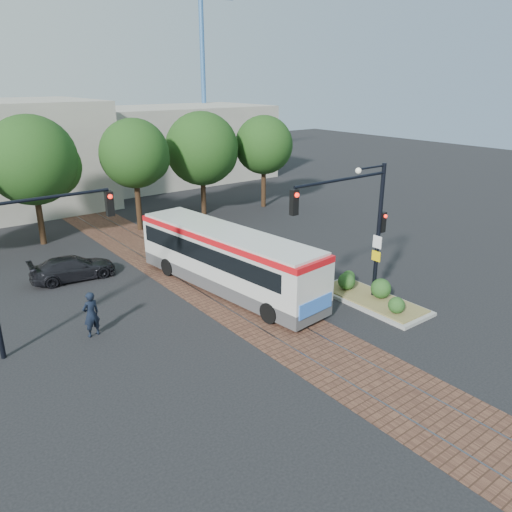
{
  "coord_description": "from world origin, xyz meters",
  "views": [
    {
      "loc": [
        -11.86,
        -14.07,
        9.55
      ],
      "look_at": [
        1.7,
        3.56,
        1.6
      ],
      "focal_mm": 35.0,
      "sensor_mm": 36.0,
      "label": 1
    }
  ],
  "objects_px": {
    "signal_pole_main": "(361,216)",
    "parked_car": "(73,268)",
    "traffic_island": "(371,295)",
    "city_bus": "(227,257)",
    "signal_pole_left": "(20,251)",
    "officer": "(91,314)"
  },
  "relations": [
    {
      "from": "traffic_island",
      "to": "officer",
      "type": "xyz_separation_m",
      "value": [
        -11.13,
        4.54,
        0.6
      ]
    },
    {
      "from": "city_bus",
      "to": "signal_pole_left",
      "type": "relative_size",
      "value": 1.84
    },
    {
      "from": "city_bus",
      "to": "parked_car",
      "type": "bearing_deg",
      "value": 127.52
    },
    {
      "from": "signal_pole_main",
      "to": "parked_car",
      "type": "relative_size",
      "value": 1.47
    },
    {
      "from": "city_bus",
      "to": "signal_pole_main",
      "type": "height_order",
      "value": "signal_pole_main"
    },
    {
      "from": "city_bus",
      "to": "parked_car",
      "type": "xyz_separation_m",
      "value": [
        -5.44,
        5.7,
        -1.03
      ]
    },
    {
      "from": "traffic_island",
      "to": "officer",
      "type": "height_order",
      "value": "officer"
    },
    {
      "from": "signal_pole_left",
      "to": "officer",
      "type": "bearing_deg",
      "value": -9.83
    },
    {
      "from": "signal_pole_main",
      "to": "officer",
      "type": "bearing_deg",
      "value": 156.39
    },
    {
      "from": "signal_pole_main",
      "to": "signal_pole_left",
      "type": "bearing_deg",
      "value": 158.55
    },
    {
      "from": "city_bus",
      "to": "parked_car",
      "type": "distance_m",
      "value": 7.94
    },
    {
      "from": "signal_pole_main",
      "to": "signal_pole_left",
      "type": "distance_m",
      "value": 13.14
    },
    {
      "from": "city_bus",
      "to": "officer",
      "type": "distance_m",
      "value": 6.88
    },
    {
      "from": "city_bus",
      "to": "parked_car",
      "type": "height_order",
      "value": "city_bus"
    },
    {
      "from": "traffic_island",
      "to": "parked_car",
      "type": "distance_m",
      "value": 14.61
    },
    {
      "from": "parked_car",
      "to": "city_bus",
      "type": "bearing_deg",
      "value": -130.62
    },
    {
      "from": "city_bus",
      "to": "traffic_island",
      "type": "distance_m",
      "value": 6.87
    },
    {
      "from": "officer",
      "to": "signal_pole_left",
      "type": "bearing_deg",
      "value": -18.76
    },
    {
      "from": "officer",
      "to": "city_bus",
      "type": "bearing_deg",
      "value": 176.44
    },
    {
      "from": "signal_pole_left",
      "to": "parked_car",
      "type": "height_order",
      "value": "signal_pole_left"
    },
    {
      "from": "traffic_island",
      "to": "signal_pole_main",
      "type": "distance_m",
      "value": 3.95
    },
    {
      "from": "signal_pole_main",
      "to": "traffic_island",
      "type": "bearing_deg",
      "value": -5.36
    }
  ]
}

